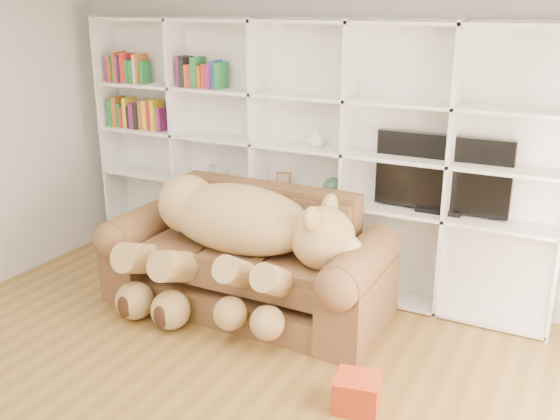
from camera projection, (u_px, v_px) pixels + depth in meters
The scene contains 14 objects.
floor at pixel (147, 415), 4.01m from camera, with size 5.00×5.00×0.00m, color brown.
wall_back at pixel (311, 137), 5.69m from camera, with size 5.00×0.02×2.70m, color silver.
bookshelf at pixel (281, 142), 5.69m from camera, with size 4.43×0.35×2.40m.
sofa at pixel (248, 265), 5.35m from camera, with size 2.40×1.04×1.01m.
teddy_bear at pixel (234, 235), 5.08m from camera, with size 1.94×1.03×1.13m.
throw_pillow at pixel (198, 211), 5.65m from camera, with size 0.43×0.14×0.43m, color maroon.
gift_box at pixel (357, 393), 4.04m from camera, with size 0.29×0.27×0.23m, color #B83718.
tv at pixel (442, 175), 5.08m from camera, with size 1.10×0.18×0.65m.
picture_frame at pixel (284, 181), 5.73m from camera, with size 0.14×0.03×0.17m, color brown.
green_vase at pixel (334, 188), 5.51m from camera, with size 0.19×0.19×0.19m, color #32613F.
figurine_tall at pixel (211, 173), 6.08m from camera, with size 0.08×0.08×0.15m, color beige.
figurine_short at pixel (225, 177), 6.02m from camera, with size 0.07×0.07×0.11m, color beige.
snow_globe at pixel (247, 180), 5.91m from camera, with size 0.10×0.10×0.10m, color silver.
shelf_vase at pixel (317, 137), 5.45m from camera, with size 0.16×0.16×0.17m, color silver.
Camera 1 is at (2.31, -2.62, 2.52)m, focal length 40.00 mm.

